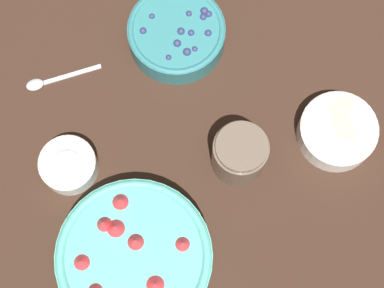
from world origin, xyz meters
TOP-DOWN VIEW (x-y plane):
  - ground_plane at (0.00, 0.00)m, footprint 4.00×4.00m
  - bowl_strawberries at (0.21, 0.13)m, footprint 0.25×0.25m
  - bowl_blueberries at (-0.00, -0.21)m, footprint 0.17×0.17m
  - bowl_bananas at (-0.18, 0.07)m, footprint 0.13×0.13m
  - bowl_cream at (0.26, -0.06)m, footprint 0.10×0.10m
  - jar_chocolate at (-0.01, 0.04)m, footprint 0.09×0.09m
  - spoon at (0.24, -0.22)m, footprint 0.14×0.03m

SIDE VIEW (x-z plane):
  - ground_plane at x=0.00m, z-range 0.00..0.00m
  - spoon at x=0.24m, z-range 0.00..0.01m
  - bowl_cream at x=0.26m, z-range 0.00..0.05m
  - bowl_bananas at x=-0.18m, z-range 0.00..0.05m
  - bowl_blueberries at x=0.00m, z-range 0.00..0.06m
  - bowl_strawberries at x=0.21m, z-range 0.00..0.08m
  - jar_chocolate at x=-0.01m, z-range 0.00..0.09m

